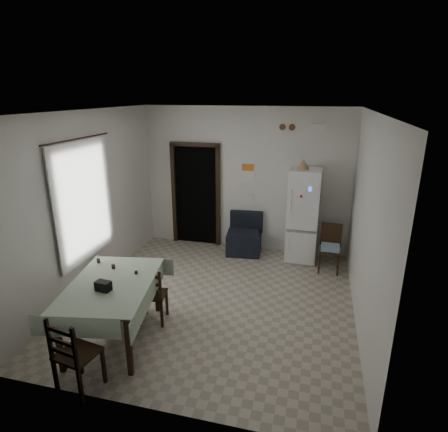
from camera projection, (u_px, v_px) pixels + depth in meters
name	position (u px, v px, depth m)	size (l,w,h in m)	color
ground	(216.00, 300.00, 5.96)	(4.50, 4.50, 0.00)	#ADA18D
ceiling	(215.00, 111.00, 5.04)	(4.20, 4.50, 0.02)	white
wall_back	(245.00, 180.00, 7.57)	(4.20, 0.02, 2.90)	silver
wall_front	(150.00, 287.00, 3.43)	(4.20, 0.02, 2.90)	silver
wall_left	(89.00, 204.00, 5.99)	(0.02, 4.50, 2.90)	silver
wall_right	(367.00, 225.00, 5.01)	(0.02, 4.50, 2.90)	silver
doorway	(199.00, 193.00, 8.12)	(1.06, 0.52, 2.22)	black
window_recess	(78.00, 201.00, 5.79)	(0.10, 1.20, 1.60)	silver
curtain	(85.00, 201.00, 5.76)	(0.02, 1.45, 1.85)	silver
curtain_rod	(78.00, 139.00, 5.46)	(0.02, 0.02, 1.60)	black
calendar	(248.00, 172.00, 7.49)	(0.28, 0.02, 0.40)	white
calendar_image	(248.00, 167.00, 7.46)	(0.24, 0.01, 0.14)	orange
light_switch	(252.00, 198.00, 7.63)	(0.08, 0.02, 0.12)	beige
vent_left	(282.00, 127.00, 7.05)	(0.12, 0.12, 0.03)	brown
vent_right	(292.00, 127.00, 7.01)	(0.12, 0.12, 0.03)	brown
emergency_light	(318.00, 126.00, 6.87)	(0.25, 0.07, 0.09)	white
fridge	(303.00, 215.00, 7.17)	(0.58, 0.58, 1.80)	white
tan_cone	(303.00, 164.00, 6.84)	(0.23, 0.23, 0.19)	tan
navy_seat	(244.00, 234.00, 7.59)	(0.68, 0.66, 0.82)	black
corner_chair	(330.00, 249.00, 6.80)	(0.38, 0.38, 0.87)	black
dining_table	(114.00, 310.00, 4.93)	(1.03, 1.57, 0.82)	#9AAD94
black_bag	(103.00, 286.00, 4.60)	(0.19, 0.11, 0.12)	black
dining_chair_far_left	(118.00, 285.00, 5.52)	(0.38, 0.38, 0.89)	black
dining_chair_far_right	(153.00, 294.00, 5.30)	(0.37, 0.37, 0.86)	black
dining_chair_near_head	(77.00, 352.00, 4.03)	(0.41, 0.41, 0.95)	black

